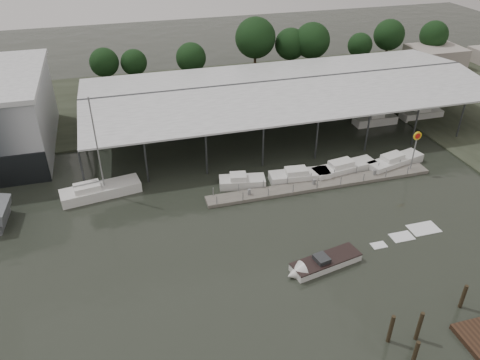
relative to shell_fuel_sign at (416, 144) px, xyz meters
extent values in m
plane|color=#242921|center=(-27.00, -9.99, -3.93)|extent=(200.00, 200.00, 0.00)
cube|color=#3C4332|center=(-27.00, 32.01, -3.83)|extent=(140.00, 30.00, 0.30)
cube|color=#303336|center=(-10.00, 18.01, 2.84)|extent=(58.00, 0.40, 0.30)
cylinder|color=#303336|center=(-39.00, 6.51, -1.18)|extent=(0.24, 0.24, 5.50)
cylinder|color=#303336|center=(-39.00, 29.51, -1.18)|extent=(0.24, 0.24, 5.50)
cylinder|color=#303336|center=(19.00, 29.51, -1.18)|extent=(0.24, 0.24, 5.50)
cube|color=slate|center=(-12.00, 0.01, -3.73)|extent=(28.00, 2.00, 0.40)
cylinder|color=gray|center=(-25.00, -0.89, -3.13)|extent=(0.10, 0.10, 1.20)
cylinder|color=gray|center=(1.00, 0.91, -3.13)|extent=(0.10, 0.10, 1.20)
cube|color=gray|center=(-13.00, 0.01, -3.23)|extent=(0.30, 0.30, 0.70)
cylinder|color=gray|center=(0.00, 0.01, -1.43)|extent=(0.16, 0.16, 5.00)
cylinder|color=yellow|center=(0.00, 0.01, 1.07)|extent=(1.10, 0.12, 1.10)
cylinder|color=red|center=(0.00, -0.06, 1.07)|extent=(0.70, 0.05, 0.70)
cube|color=#9D938A|center=(28.00, 35.01, -1.93)|extent=(10.00, 8.00, 4.00)
cube|color=silver|center=(-37.28, 5.07, -3.43)|extent=(9.22, 3.99, 1.40)
cube|color=silver|center=(-38.68, 4.84, -2.53)|extent=(3.10, 2.23, 0.80)
cylinder|color=gray|center=(-36.84, 5.14, 2.49)|extent=(0.16, 0.16, 11.06)
cylinder|color=gray|center=(-38.42, 4.89, -2.03)|extent=(3.47, 0.68, 0.12)
cube|color=silver|center=(-17.42, -12.97, -3.58)|extent=(7.13, 3.28, 0.90)
cone|color=silver|center=(-20.73, -13.61, -3.58)|extent=(1.95, 2.27, 2.00)
cube|color=black|center=(-17.42, -12.97, -3.18)|extent=(7.14, 3.34, 0.12)
cube|color=#303336|center=(-17.96, -13.07, -2.93)|extent=(1.45, 1.60, 0.50)
cube|color=white|center=(-11.10, -11.74, -3.91)|extent=(2.30, 1.50, 0.04)
cube|color=white|center=(-8.16, -11.17, -3.91)|extent=(3.10, 2.00, 0.04)
cube|color=white|center=(-5.21, -10.59, -3.91)|extent=(3.90, 2.50, 0.04)
cube|color=silver|center=(-21.08, 2.61, -3.43)|extent=(5.71, 3.16, 1.10)
cube|color=silver|center=(-21.58, 2.61, -2.63)|extent=(2.15, 1.93, 0.70)
cube|color=silver|center=(-14.02, 1.99, -3.43)|extent=(7.49, 2.87, 1.10)
cube|color=silver|center=(-14.52, 1.99, -2.63)|extent=(2.70, 1.84, 0.70)
cube|color=silver|center=(-8.00, 2.19, -3.43)|extent=(8.67, 3.43, 1.10)
cube|color=silver|center=(-8.50, 2.19, -2.63)|extent=(3.16, 2.03, 0.70)
cube|color=silver|center=(-0.97, 1.95, -3.43)|extent=(8.23, 4.08, 1.10)
cube|color=silver|center=(-1.47, 1.95, -2.63)|extent=(3.09, 2.24, 0.70)
cylinder|color=#2E2517|center=(-14.20, -22.69, -2.79)|extent=(0.32, 0.32, 3.46)
cylinder|color=#2E2517|center=(-15.65, -24.51, -3.12)|extent=(0.32, 0.32, 2.82)
cylinder|color=#2E2517|center=(-16.41, -22.30, -2.85)|extent=(0.32, 0.32, 3.36)
cylinder|color=#2E2517|center=(-8.70, -20.81, -3.01)|extent=(0.32, 0.32, 3.04)
cylinder|color=black|center=(-35.14, 39.54, -2.15)|extent=(0.50, 0.50, 3.55)
sphere|color=#153415|center=(-35.14, 39.54, 1.05)|extent=(4.97, 4.97, 4.97)
cylinder|color=black|center=(-30.17, 39.58, -2.30)|extent=(0.50, 0.50, 3.25)
sphere|color=#153415|center=(-30.17, 39.58, 0.62)|extent=(4.55, 4.55, 4.55)
cylinder|color=black|center=(-20.45, 37.27, -2.05)|extent=(0.50, 0.50, 3.74)
sphere|color=#153415|center=(-20.45, 37.27, 1.32)|extent=(5.24, 5.24, 5.24)
cylinder|color=black|center=(-8.14, 39.06, -1.30)|extent=(0.50, 0.50, 5.26)
sphere|color=#153415|center=(-8.14, 39.06, 3.44)|extent=(7.36, 7.36, 7.36)
cylinder|color=black|center=(-1.36, 38.72, -1.84)|extent=(0.50, 0.50, 4.16)
sphere|color=#153415|center=(-1.36, 38.72, 1.90)|extent=(5.83, 5.83, 5.83)
cylinder|color=black|center=(2.30, 37.30, -1.58)|extent=(0.50, 0.50, 4.69)
sphere|color=#153415|center=(2.30, 37.30, 2.63)|extent=(6.56, 6.56, 6.56)
cylinder|color=black|center=(12.79, 38.11, -2.25)|extent=(0.50, 0.50, 3.35)
sphere|color=#153415|center=(12.79, 38.11, 0.77)|extent=(4.70, 4.70, 4.70)
cylinder|color=black|center=(19.45, 39.03, -1.79)|extent=(0.50, 0.50, 4.27)
sphere|color=#153415|center=(19.45, 39.03, 2.05)|extent=(5.97, 5.97, 5.97)
cylinder|color=black|center=(28.96, 37.93, -1.94)|extent=(0.50, 0.50, 3.97)
sphere|color=#153415|center=(28.96, 37.93, 1.64)|extent=(5.56, 5.56, 5.56)
camera|label=1|loc=(-34.16, -42.66, 25.87)|focal=35.00mm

